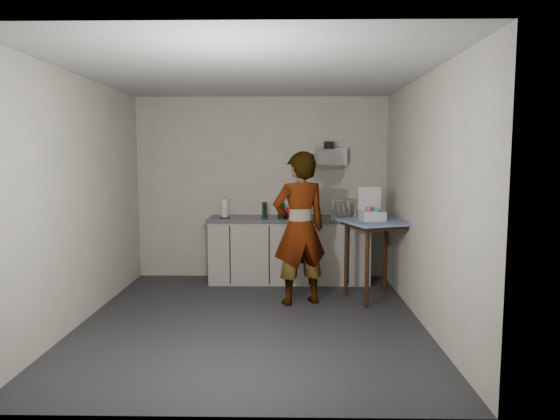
{
  "coord_description": "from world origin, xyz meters",
  "views": [
    {
      "loc": [
        0.4,
        -5.2,
        1.76
      ],
      "look_at": [
        0.29,
        0.45,
        1.15
      ],
      "focal_mm": 32.0,
      "sensor_mm": 36.0,
      "label": 1
    }
  ],
  "objects_px": {
    "dish_rack": "(344,213)",
    "side_table": "(377,231)",
    "kitchen_counter": "(289,251)",
    "standing_man": "(300,229)",
    "soap_bottle": "(281,207)",
    "dark_bottle": "(264,210)",
    "paper_towel": "(225,209)",
    "soda_can": "(288,213)",
    "bakery_box": "(372,213)"
  },
  "relations": [
    {
      "from": "side_table",
      "to": "paper_towel",
      "type": "xyz_separation_m",
      "value": [
        -1.97,
        0.79,
        0.18
      ]
    },
    {
      "from": "side_table",
      "to": "bakery_box",
      "type": "distance_m",
      "value": 0.23
    },
    {
      "from": "soda_can",
      "to": "dark_bottle",
      "type": "height_order",
      "value": "dark_bottle"
    },
    {
      "from": "standing_man",
      "to": "soap_bottle",
      "type": "height_order",
      "value": "standing_man"
    },
    {
      "from": "soap_bottle",
      "to": "dark_bottle",
      "type": "distance_m",
      "value": 0.24
    },
    {
      "from": "side_table",
      "to": "standing_man",
      "type": "distance_m",
      "value": 0.98
    },
    {
      "from": "soda_can",
      "to": "dish_rack",
      "type": "relative_size",
      "value": 0.37
    },
    {
      "from": "kitchen_counter",
      "to": "standing_man",
      "type": "xyz_separation_m",
      "value": [
        0.12,
        -1.06,
        0.48
      ]
    },
    {
      "from": "standing_man",
      "to": "dark_bottle",
      "type": "distance_m",
      "value": 1.14
    },
    {
      "from": "side_table",
      "to": "soda_can",
      "type": "xyz_separation_m",
      "value": [
        -1.09,
        0.82,
        0.12
      ]
    },
    {
      "from": "paper_towel",
      "to": "dish_rack",
      "type": "distance_m",
      "value": 1.66
    },
    {
      "from": "soda_can",
      "to": "standing_man",
      "type": "bearing_deg",
      "value": -82.5
    },
    {
      "from": "dark_bottle",
      "to": "bakery_box",
      "type": "distance_m",
      "value": 1.58
    },
    {
      "from": "dish_rack",
      "to": "bakery_box",
      "type": "relative_size",
      "value": 0.91
    },
    {
      "from": "side_table",
      "to": "soap_bottle",
      "type": "height_order",
      "value": "soap_bottle"
    },
    {
      "from": "dark_bottle",
      "to": "bakery_box",
      "type": "height_order",
      "value": "bakery_box"
    },
    {
      "from": "paper_towel",
      "to": "dish_rack",
      "type": "xyz_separation_m",
      "value": [
        1.66,
        0.13,
        -0.07
      ]
    },
    {
      "from": "standing_man",
      "to": "soap_bottle",
      "type": "bearing_deg",
      "value": -98.07
    },
    {
      "from": "bakery_box",
      "to": "side_table",
      "type": "bearing_deg",
      "value": -21.86
    },
    {
      "from": "kitchen_counter",
      "to": "soap_bottle",
      "type": "distance_m",
      "value": 0.63
    },
    {
      "from": "side_table",
      "to": "standing_man",
      "type": "bearing_deg",
      "value": 172.93
    },
    {
      "from": "standing_man",
      "to": "dish_rack",
      "type": "height_order",
      "value": "standing_man"
    },
    {
      "from": "side_table",
      "to": "dish_rack",
      "type": "bearing_deg",
      "value": 89.92
    },
    {
      "from": "standing_man",
      "to": "soda_can",
      "type": "distance_m",
      "value": 1.03
    },
    {
      "from": "paper_towel",
      "to": "standing_man",
      "type": "bearing_deg",
      "value": -44.33
    },
    {
      "from": "soda_can",
      "to": "dark_bottle",
      "type": "distance_m",
      "value": 0.34
    },
    {
      "from": "soap_bottle",
      "to": "dish_rack",
      "type": "bearing_deg",
      "value": 4.14
    },
    {
      "from": "dish_rack",
      "to": "kitchen_counter",
      "type": "bearing_deg",
      "value": -175.93
    },
    {
      "from": "standing_man",
      "to": "dish_rack",
      "type": "distance_m",
      "value": 1.29
    },
    {
      "from": "paper_towel",
      "to": "soap_bottle",
      "type": "bearing_deg",
      "value": 4.72
    },
    {
      "from": "standing_man",
      "to": "kitchen_counter",
      "type": "bearing_deg",
      "value": -104.02
    },
    {
      "from": "side_table",
      "to": "dark_bottle",
      "type": "bearing_deg",
      "value": 130.68
    },
    {
      "from": "soap_bottle",
      "to": "paper_towel",
      "type": "xyz_separation_m",
      "value": [
        -0.78,
        -0.06,
        -0.01
      ]
    },
    {
      "from": "kitchen_counter",
      "to": "dish_rack",
      "type": "relative_size",
      "value": 6.21
    },
    {
      "from": "bakery_box",
      "to": "standing_man",
      "type": "bearing_deg",
      "value": -170.68
    },
    {
      "from": "dish_rack",
      "to": "side_table",
      "type": "bearing_deg",
      "value": -71.19
    },
    {
      "from": "dish_rack",
      "to": "soda_can",
      "type": "bearing_deg",
      "value": -172.78
    },
    {
      "from": "paper_towel",
      "to": "bakery_box",
      "type": "bearing_deg",
      "value": -22.04
    },
    {
      "from": "side_table",
      "to": "bakery_box",
      "type": "xyz_separation_m",
      "value": [
        -0.07,
        0.02,
        0.22
      ]
    },
    {
      "from": "paper_towel",
      "to": "dark_bottle",
      "type": "bearing_deg",
      "value": 4.77
    },
    {
      "from": "standing_man",
      "to": "paper_towel",
      "type": "relative_size",
      "value": 6.87
    },
    {
      "from": "soda_can",
      "to": "side_table",
      "type": "bearing_deg",
      "value": -36.95
    },
    {
      "from": "paper_towel",
      "to": "dish_rack",
      "type": "height_order",
      "value": "paper_towel"
    },
    {
      "from": "side_table",
      "to": "dish_rack",
      "type": "distance_m",
      "value": 0.98
    },
    {
      "from": "soap_bottle",
      "to": "soda_can",
      "type": "relative_size",
      "value": 2.09
    },
    {
      "from": "dark_bottle",
      "to": "paper_towel",
      "type": "relative_size",
      "value": 0.82
    },
    {
      "from": "soap_bottle",
      "to": "soda_can",
      "type": "height_order",
      "value": "soap_bottle"
    },
    {
      "from": "dark_bottle",
      "to": "paper_towel",
      "type": "bearing_deg",
      "value": -175.23
    },
    {
      "from": "soap_bottle",
      "to": "bakery_box",
      "type": "xyz_separation_m",
      "value": [
        1.12,
        -0.83,
        0.02
      ]
    },
    {
      "from": "kitchen_counter",
      "to": "soda_can",
      "type": "bearing_deg",
      "value": -107.75
    }
  ]
}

